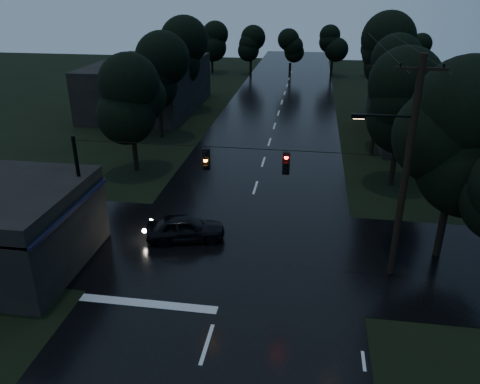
# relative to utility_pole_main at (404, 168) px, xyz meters

# --- Properties ---
(main_road) EXTENTS (12.00, 120.00, 0.02)m
(main_road) POSITION_rel_utility_pole_main_xyz_m (-7.41, 19.00, -5.26)
(main_road) COLOR black
(main_road) RESTS_ON ground
(cross_street) EXTENTS (60.00, 9.00, 0.02)m
(cross_street) POSITION_rel_utility_pole_main_xyz_m (-7.41, 1.00, -5.26)
(cross_street) COLOR black
(cross_street) RESTS_ON ground
(building_far_right) EXTENTS (10.00, 14.00, 4.40)m
(building_far_right) POSITION_rel_utility_pole_main_xyz_m (6.59, 23.00, -3.06)
(building_far_right) COLOR black
(building_far_right) RESTS_ON ground
(building_far_left) EXTENTS (10.00, 16.00, 5.00)m
(building_far_left) POSITION_rel_utility_pole_main_xyz_m (-21.41, 29.00, -2.76)
(building_far_left) COLOR black
(building_far_left) RESTS_ON ground
(utility_pole_main) EXTENTS (3.50, 0.30, 10.00)m
(utility_pole_main) POSITION_rel_utility_pole_main_xyz_m (0.00, 0.00, 0.00)
(utility_pole_main) COLOR black
(utility_pole_main) RESTS_ON ground
(utility_pole_far) EXTENTS (2.00, 0.30, 7.50)m
(utility_pole_far) POSITION_rel_utility_pole_main_xyz_m (0.89, 17.00, -1.38)
(utility_pole_far) COLOR black
(utility_pole_far) RESTS_ON ground
(anchor_pole_left) EXTENTS (0.18, 0.18, 6.00)m
(anchor_pole_left) POSITION_rel_utility_pole_main_xyz_m (-14.91, 0.00, -2.26)
(anchor_pole_left) COLOR black
(anchor_pole_left) RESTS_ON ground
(span_signals) EXTENTS (15.00, 0.37, 1.12)m
(span_signals) POSITION_rel_utility_pole_main_xyz_m (-6.85, -0.01, -0.01)
(span_signals) COLOR black
(span_signals) RESTS_ON ground
(tree_corner_near) EXTENTS (4.48, 4.48, 9.44)m
(tree_corner_near) POSITION_rel_utility_pole_main_xyz_m (2.59, 2.00, 0.74)
(tree_corner_near) COLOR black
(tree_corner_near) RESTS_ON ground
(tree_left_a) EXTENTS (3.92, 3.92, 8.26)m
(tree_left_a) POSITION_rel_utility_pole_main_xyz_m (-16.41, 11.00, -0.02)
(tree_left_a) COLOR black
(tree_left_a) RESTS_ON ground
(tree_left_b) EXTENTS (4.20, 4.20, 8.85)m
(tree_left_b) POSITION_rel_utility_pole_main_xyz_m (-17.01, 19.00, 0.36)
(tree_left_b) COLOR black
(tree_left_b) RESTS_ON ground
(tree_left_c) EXTENTS (4.48, 4.48, 9.44)m
(tree_left_c) POSITION_rel_utility_pole_main_xyz_m (-17.61, 29.00, 0.74)
(tree_left_c) COLOR black
(tree_left_c) RESTS_ON ground
(tree_right_a) EXTENTS (4.20, 4.20, 8.85)m
(tree_right_a) POSITION_rel_utility_pole_main_xyz_m (1.59, 11.00, 0.36)
(tree_right_a) COLOR black
(tree_right_a) RESTS_ON ground
(tree_right_b) EXTENTS (4.48, 4.48, 9.44)m
(tree_right_b) POSITION_rel_utility_pole_main_xyz_m (2.19, 19.00, 0.74)
(tree_right_b) COLOR black
(tree_right_b) RESTS_ON ground
(tree_right_c) EXTENTS (4.76, 4.76, 10.03)m
(tree_right_c) POSITION_rel_utility_pole_main_xyz_m (2.79, 29.00, 1.11)
(tree_right_c) COLOR black
(tree_right_c) RESTS_ON ground
(car) EXTENTS (4.38, 2.57, 1.40)m
(car) POSITION_rel_utility_pole_main_xyz_m (-10.21, 1.60, -4.56)
(car) COLOR black
(car) RESTS_ON ground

